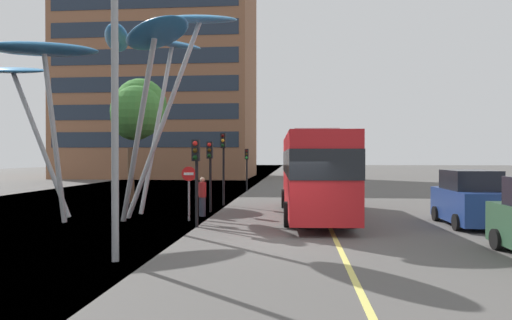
% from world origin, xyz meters
% --- Properties ---
extents(ground, '(120.00, 240.00, 0.10)m').
position_xyz_m(ground, '(-0.72, 0.00, -0.05)').
color(ground, '#54514F').
extents(red_bus, '(3.02, 10.98, 3.80)m').
position_xyz_m(red_bus, '(0.93, 6.10, 2.07)').
color(red_bus, red).
rests_on(red_bus, ground).
extents(leaf_sculpture, '(11.56, 11.47, 9.17)m').
position_xyz_m(leaf_sculpture, '(-7.62, 4.99, 7.02)').
color(leaf_sculpture, '#9EA0A5').
rests_on(leaf_sculpture, ground).
extents(traffic_light_kerb_near, '(0.28, 0.42, 3.28)m').
position_xyz_m(traffic_light_kerb_near, '(-3.53, 2.63, 2.39)').
color(traffic_light_kerb_near, black).
rests_on(traffic_light_kerb_near, ground).
extents(traffic_light_kerb_far, '(0.28, 0.42, 3.35)m').
position_xyz_m(traffic_light_kerb_far, '(-3.88, 7.19, 2.44)').
color(traffic_light_kerb_far, black).
rests_on(traffic_light_kerb_far, ground).
extents(traffic_light_island_mid, '(0.28, 0.42, 3.90)m').
position_xyz_m(traffic_light_island_mid, '(-3.73, 10.25, 2.82)').
color(traffic_light_island_mid, black).
rests_on(traffic_light_island_mid, ground).
extents(traffic_light_opposite, '(0.28, 0.42, 3.21)m').
position_xyz_m(traffic_light_opposite, '(-3.54, 20.25, 2.33)').
color(traffic_light_opposite, black).
rests_on(traffic_light_opposite, ground).
extents(car_parked_mid, '(2.00, 3.96, 2.13)m').
position_xyz_m(car_parked_mid, '(6.83, 3.99, 1.00)').
color(car_parked_mid, navy).
rests_on(car_parked_mid, ground).
extents(street_lamp, '(1.54, 0.44, 8.68)m').
position_xyz_m(street_lamp, '(-4.09, -2.91, 5.43)').
color(street_lamp, gray).
rests_on(street_lamp, ground).
extents(tree_pavement_near, '(3.13, 3.93, 7.23)m').
position_xyz_m(tree_pavement_near, '(-8.90, 11.45, 5.28)').
color(tree_pavement_near, brown).
rests_on(tree_pavement_near, ground).
extents(pedestrian, '(0.34, 0.34, 1.73)m').
position_xyz_m(pedestrian, '(-3.95, 5.78, 0.87)').
color(pedestrian, '#2D3342').
rests_on(pedestrian, ground).
extents(no_entry_sign, '(0.60, 0.12, 2.24)m').
position_xyz_m(no_entry_sign, '(-4.22, 4.36, 1.50)').
color(no_entry_sign, gray).
rests_on(no_entry_sign, ground).
extents(backdrop_building, '(22.85, 14.41, 24.77)m').
position_xyz_m(backdrop_building, '(-16.81, 42.61, 12.39)').
color(backdrop_building, brown).
rests_on(backdrop_building, ground).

